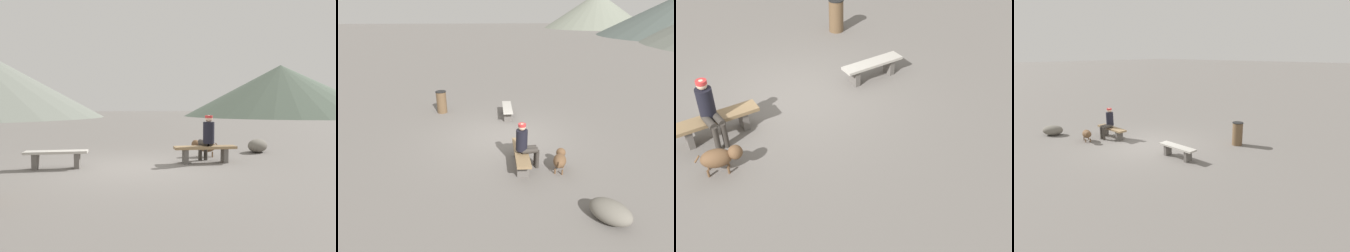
% 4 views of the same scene
% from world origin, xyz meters
% --- Properties ---
extents(ground, '(210.00, 210.00, 0.06)m').
position_xyz_m(ground, '(0.00, 0.00, -0.03)').
color(ground, slate).
extents(bench_left, '(1.54, 0.43, 0.45)m').
position_xyz_m(bench_left, '(-1.95, 0.26, 0.32)').
color(bench_left, '#605B56').
rests_on(bench_left, ground).
extents(bench_right, '(1.75, 0.45, 0.47)m').
position_xyz_m(bench_right, '(1.97, 0.28, 0.34)').
color(bench_right, '#605B56').
rests_on(bench_right, ground).
extents(seated_person, '(0.34, 0.65, 1.33)m').
position_xyz_m(seated_person, '(2.06, 0.38, 0.75)').
color(seated_person, black).
rests_on(seated_person, ground).
extents(dog, '(0.82, 0.51, 0.52)m').
position_xyz_m(dog, '(2.28, 1.32, 0.33)').
color(dog, brown).
rests_on(dog, ground).
extents(trash_bin, '(0.44, 0.44, 0.95)m').
position_xyz_m(trash_bin, '(-2.76, -2.50, 0.48)').
color(trash_bin, brown).
rests_on(trash_bin, ground).
extents(boulder, '(1.07, 1.05, 0.46)m').
position_xyz_m(boulder, '(4.35, 1.82, 0.23)').
color(boulder, '#6B665B').
rests_on(boulder, ground).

